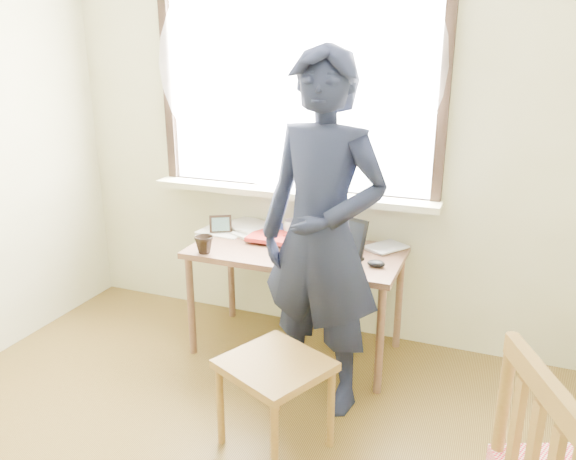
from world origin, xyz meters
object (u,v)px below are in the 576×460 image
at_px(mug_dark, 204,245).
at_px(work_chair, 275,375).
at_px(laptop, 334,248).
at_px(mug_white, 294,228).
at_px(desk, 296,260).
at_px(person, 322,237).

height_order(mug_dark, work_chair, mug_dark).
xyz_separation_m(laptop, mug_white, (-0.34, 0.25, -0.00)).
bearing_deg(mug_dark, mug_white, 51.11).
height_order(mug_white, mug_dark, mug_white).
height_order(desk, laptop, laptop).
bearing_deg(mug_white, desk, -65.84).
relative_size(mug_white, mug_dark, 1.23).
height_order(desk, work_chair, desk).
relative_size(mug_white, work_chair, 0.24).
bearing_deg(person, mug_dark, 178.71).
height_order(mug_white, person, person).
bearing_deg(desk, laptop, -8.32).
height_order(mug_dark, person, person).
relative_size(laptop, work_chair, 0.70).
bearing_deg(mug_dark, work_chair, -41.08).
bearing_deg(work_chair, person, 81.09).
distance_m(desk, mug_white, 0.27).
bearing_deg(laptop, mug_white, 143.23).
bearing_deg(work_chair, desk, 104.38).
distance_m(desk, laptop, 0.27).
xyz_separation_m(mug_dark, person, (0.76, -0.16, 0.19)).
relative_size(laptop, mug_white, 2.94).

